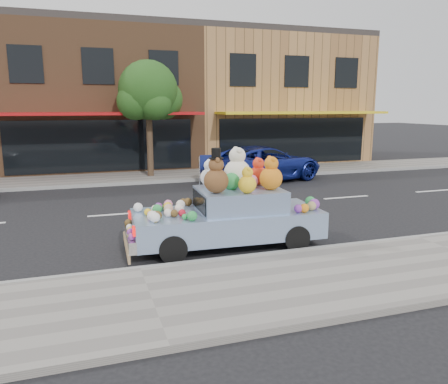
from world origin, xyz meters
name	(u,v)px	position (x,y,z in m)	size (l,w,h in m)	color
ground	(118,214)	(0.00, 0.00, 0.00)	(120.00, 120.00, 0.00)	black
near_sidewalk	(152,302)	(0.00, -6.50, 0.06)	(60.00, 3.00, 0.12)	gray
far_sidewalk	(106,179)	(0.00, 6.50, 0.06)	(60.00, 3.00, 0.12)	gray
near_kerb	(140,270)	(0.00, -5.00, 0.07)	(60.00, 0.12, 0.13)	gray
far_kerb	(108,185)	(0.00, 5.00, 0.07)	(60.00, 0.12, 0.13)	gray
storefront_mid	(96,98)	(0.00, 11.97, 3.64)	(10.00, 9.80, 7.30)	brown
storefront_right	(266,99)	(10.00, 11.97, 3.64)	(10.00, 9.80, 7.30)	#A77746
street_tree	(149,95)	(2.03, 6.55, 3.69)	(3.00, 2.70, 5.22)	#38281C
car_blue	(263,163)	(6.59, 4.24, 0.77)	(2.54, 5.52, 1.53)	navy
art_car	(229,212)	(2.22, -3.91, 0.82)	(4.56, 1.94, 2.34)	black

